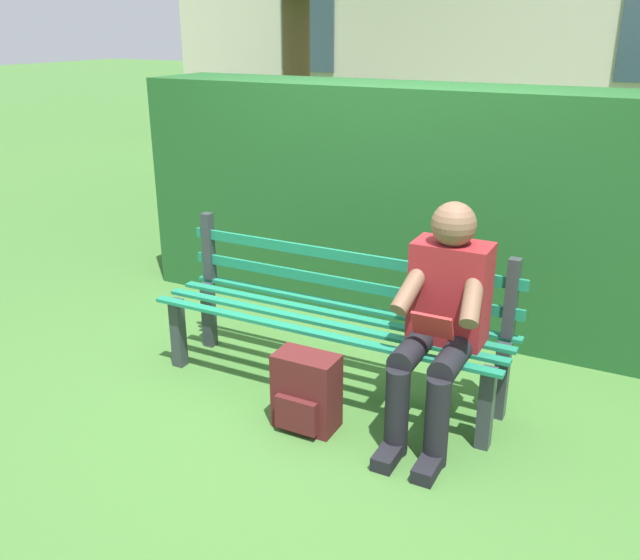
# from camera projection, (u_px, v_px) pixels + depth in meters

# --- Properties ---
(ground) EXTENTS (60.00, 60.00, 0.00)m
(ground) POSITION_uv_depth(u_px,v_px,m) (328.00, 389.00, 3.92)
(ground) COLOR #3D6B2D
(park_bench) EXTENTS (2.04, 0.47, 0.88)m
(park_bench) POSITION_uv_depth(u_px,v_px,m) (333.00, 315.00, 3.81)
(park_bench) COLOR #2D3338
(park_bench) RESTS_ON ground
(person_seated) EXTENTS (0.44, 0.73, 1.19)m
(person_seated) POSITION_uv_depth(u_px,v_px,m) (441.00, 317.00, 3.32)
(person_seated) COLOR maroon
(person_seated) RESTS_ON ground
(hedge_backdrop) EXTENTS (4.76, 0.74, 1.67)m
(hedge_backdrop) POSITION_uv_depth(u_px,v_px,m) (470.00, 206.00, 4.52)
(hedge_backdrop) COLOR #1E5123
(hedge_backdrop) RESTS_ON ground
(backpack) EXTENTS (0.33, 0.26, 0.41)m
(backpack) POSITION_uv_depth(u_px,v_px,m) (306.00, 392.00, 3.49)
(backpack) COLOR #4C1919
(backpack) RESTS_ON ground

